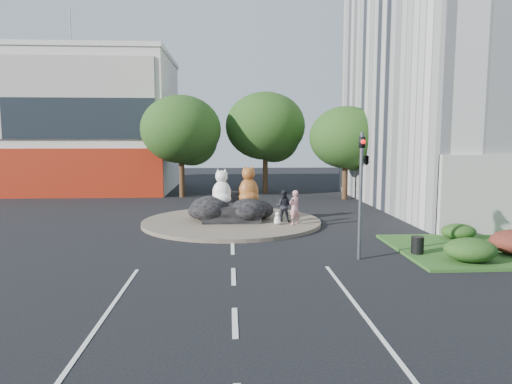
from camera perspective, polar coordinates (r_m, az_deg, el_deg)
ground at (r=16.13m, az=-2.84°, el=-10.51°), size 120.00×120.00×0.00m
roundabout_island at (r=25.83m, az=-3.05°, el=-3.74°), size 10.00×10.00×0.20m
rock_plinth at (r=25.74m, az=-3.05°, el=-2.53°), size 3.20×2.60×0.90m
shophouse_block at (r=46.89m, az=-26.03°, el=7.74°), size 25.20×12.30×17.40m
tree_left at (r=37.67m, az=-9.24°, el=7.32°), size 6.46×6.46×8.27m
tree_mid at (r=39.61m, az=1.27°, el=7.82°), size 6.84×6.84×8.76m
tree_right at (r=36.64m, az=11.23°, el=6.33°), size 5.70×5.70×7.30m
hedge_near_green at (r=19.23m, az=25.22°, el=-6.56°), size 2.00×1.60×0.90m
hedge_back_green at (r=23.23m, az=24.00°, el=-4.54°), size 1.60×1.28×0.72m
traffic_light at (r=18.21m, az=13.31°, el=2.90°), size 0.44×1.24×5.00m
street_lamp at (r=26.75m, az=25.70°, el=5.57°), size 2.34×0.22×8.06m
cat_white at (r=25.45m, az=-4.32°, el=0.66°), size 1.38×1.25×2.02m
cat_tabby at (r=25.71m, az=-0.93°, el=0.93°), size 1.39×1.22×2.18m
kitten_calico at (r=24.98m, az=-5.94°, el=-2.89°), size 0.57×0.52×0.86m
kitten_white at (r=24.43m, az=2.68°, el=-3.24°), size 0.56×0.57×0.72m
pedestrian_pink at (r=24.44m, az=4.83°, el=-1.93°), size 0.80×0.74×1.84m
pedestrian_dark at (r=25.21m, az=3.45°, el=-1.73°), size 1.00×0.86×1.77m
parked_car at (r=41.64m, az=-26.44°, el=0.32°), size 4.04×1.44×1.33m
litter_bin at (r=19.76m, az=19.53°, el=-6.27°), size 0.58×0.58×0.70m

